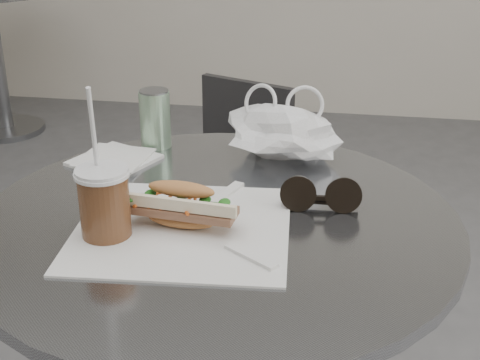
% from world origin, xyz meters
% --- Properties ---
extents(cafe_table, '(0.76, 0.76, 0.74)m').
position_xyz_m(cafe_table, '(0.00, 0.20, 0.47)').
color(cafe_table, slate).
rests_on(cafe_table, ground).
extents(chair_far, '(0.39, 0.42, 0.71)m').
position_xyz_m(chair_far, '(-0.15, 0.97, 0.32)').
color(chair_far, '#2F2F31').
rests_on(chair_far, ground).
extents(sandwich_paper, '(0.34, 0.33, 0.00)m').
position_xyz_m(sandwich_paper, '(-0.04, 0.15, 0.74)').
color(sandwich_paper, white).
rests_on(sandwich_paper, cafe_table).
extents(banh_mi, '(0.22, 0.10, 0.07)m').
position_xyz_m(banh_mi, '(-0.05, 0.15, 0.78)').
color(banh_mi, '#C18749').
rests_on(banh_mi, sandwich_paper).
extents(iced_coffee, '(0.08, 0.08, 0.23)m').
position_xyz_m(iced_coffee, '(-0.15, 0.11, 0.80)').
color(iced_coffee, brown).
rests_on(iced_coffee, cafe_table).
extents(sunglasses, '(0.13, 0.04, 0.06)m').
position_xyz_m(sunglasses, '(0.16, 0.25, 0.76)').
color(sunglasses, black).
rests_on(sunglasses, cafe_table).
extents(plastic_bag, '(0.22, 0.18, 0.10)m').
position_xyz_m(plastic_bag, '(0.07, 0.45, 0.79)').
color(plastic_bag, white).
rests_on(plastic_bag, cafe_table).
extents(napkin_stack, '(0.17, 0.17, 0.01)m').
position_xyz_m(napkin_stack, '(-0.23, 0.39, 0.74)').
color(napkin_stack, white).
rests_on(napkin_stack, cafe_table).
extents(drink_can, '(0.06, 0.06, 0.11)m').
position_xyz_m(drink_can, '(-0.18, 0.48, 0.80)').
color(drink_can, '#60A465').
rests_on(drink_can, cafe_table).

